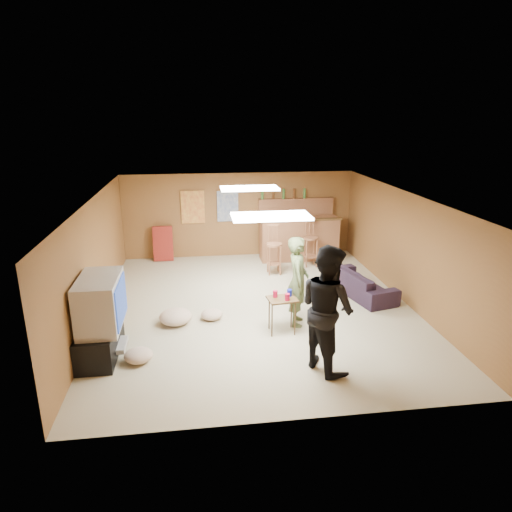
{
  "coord_description": "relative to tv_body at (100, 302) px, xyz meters",
  "views": [
    {
      "loc": [
        -1.15,
        -8.23,
        3.7
      ],
      "look_at": [
        0.0,
        0.2,
        1.0
      ],
      "focal_mm": 32.0,
      "sensor_mm": 36.0,
      "label": 1
    }
  ],
  "objects": [
    {
      "name": "tv_stand",
      "position": [
        -0.07,
        0.0,
        -0.65
      ],
      "size": [
        0.55,
        1.3,
        0.5
      ],
      "primitive_type": "cube",
      "color": "black",
      "rests_on": "ground"
    },
    {
      "name": "wall_right",
      "position": [
        5.65,
        1.5,
        0.2
      ],
      "size": [
        0.02,
        7.0,
        2.2
      ],
      "primitive_type": "cube",
      "color": "brown",
      "rests_on": "ground"
    },
    {
      "name": "tray_table",
      "position": [
        2.93,
        0.39,
        -0.58
      ],
      "size": [
        0.53,
        0.45,
        0.64
      ],
      "primitive_type": "cube",
      "rotation": [
        0.0,
        0.0,
        0.12
      ],
      "color": "#432C15",
      "rests_on": "ground"
    },
    {
      "name": "wall_left",
      "position": [
        -0.35,
        1.5,
        0.2
      ],
      "size": [
        0.02,
        7.0,
        2.2
      ],
      "primitive_type": "cube",
      "color": "brown",
      "rests_on": "ground"
    },
    {
      "name": "tv_screen",
      "position": [
        0.31,
        0.0,
        0.0
      ],
      "size": [
        0.02,
        0.95,
        0.65
      ],
      "primitive_type": "cube",
      "color": "navy",
      "rests_on": "tv_body"
    },
    {
      "name": "bar_stool_left",
      "position": [
        3.31,
        3.4,
        -0.24
      ],
      "size": [
        0.49,
        0.49,
        1.32
      ],
      "primitive_type": null,
      "rotation": [
        0.0,
        0.0,
        0.18
      ],
      "color": "brown",
      "rests_on": "ground"
    },
    {
      "name": "person_black",
      "position": [
        3.36,
        -0.81,
        0.06
      ],
      "size": [
        1.04,
        1.14,
        1.92
      ],
      "primitive_type": "imported",
      "rotation": [
        0.0,
        0.0,
        1.98
      ],
      "color": "black",
      "rests_on": "ground"
    },
    {
      "name": "cushion_far",
      "position": [
        0.54,
        -0.29,
        -0.8
      ],
      "size": [
        0.58,
        0.58,
        0.2
      ],
      "primitive_type": "ellipsoid",
      "rotation": [
        0.0,
        0.0,
        -0.4
      ],
      "color": "tan",
      "rests_on": "ground"
    },
    {
      "name": "ceiling_panel_back",
      "position": [
        2.65,
        2.7,
        1.27
      ],
      "size": [
        1.2,
        0.6,
        0.04
      ],
      "primitive_type": "cube",
      "color": "white",
      "rests_on": "ceiling"
    },
    {
      "name": "ceiling",
      "position": [
        2.65,
        1.5,
        1.3
      ],
      "size": [
        6.0,
        7.0,
        0.02
      ],
      "primitive_type": "cube",
      "color": "silver",
      "rests_on": "ground"
    },
    {
      "name": "tv_body",
      "position": [
        0.0,
        0.0,
        0.0
      ],
      "size": [
        0.6,
        1.1,
        0.8
      ],
      "primitive_type": "cube",
      "color": "#B2B2B7",
      "rests_on": "tv_stand"
    },
    {
      "name": "bar_stool_right",
      "position": [
        4.31,
        3.85,
        -0.33
      ],
      "size": [
        0.42,
        0.42,
        1.14
      ],
      "primitive_type": null,
      "rotation": [
        0.0,
        0.0,
        -0.18
      ],
      "color": "brown",
      "rests_on": "ground"
    },
    {
      "name": "sofa",
      "position": [
        4.91,
        1.89,
        -0.64
      ],
      "size": [
        1.1,
        1.91,
        0.52
      ],
      "primitive_type": "imported",
      "rotation": [
        0.0,
        0.0,
        1.81
      ],
      "color": "black",
      "rests_on": "ground"
    },
    {
      "name": "cushion_mid",
      "position": [
        1.73,
        1.08,
        -0.81
      ],
      "size": [
        0.41,
        0.41,
        0.18
      ],
      "primitive_type": "ellipsoid",
      "rotation": [
        0.0,
        0.0,
        -0.01
      ],
      "color": "tan",
      "rests_on": "ground"
    },
    {
      "name": "cup_blue",
      "position": [
        3.07,
        0.48,
        -0.2
      ],
      "size": [
        0.11,
        0.11,
        0.12
      ],
      "primitive_type": "cylinder",
      "rotation": [
        0.0,
        0.0,
        -0.24
      ],
      "color": "#151C93",
      "rests_on": "tray_table"
    },
    {
      "name": "ceiling_panel_front",
      "position": [
        2.65,
        0.0,
        1.27
      ],
      "size": [
        1.2,
        0.6,
        0.04
      ],
      "primitive_type": "cube",
      "color": "white",
      "rests_on": "ceiling"
    },
    {
      "name": "dvd_box",
      "position": [
        0.15,
        0.0,
        -0.75
      ],
      "size": [
        0.35,
        0.5,
        0.08
      ],
      "primitive_type": "cube",
      "color": "#B2B2B7",
      "rests_on": "tv_stand"
    },
    {
      "name": "cup_red_far",
      "position": [
        2.99,
        0.29,
        -0.2
      ],
      "size": [
        0.09,
        0.09,
        0.12
      ],
      "primitive_type": "cylinder",
      "rotation": [
        0.0,
        0.0,
        -0.1
      ],
      "color": "#AE0B2E",
      "rests_on": "tray_table"
    },
    {
      "name": "wall_front",
      "position": [
        2.65,
        -2.0,
        0.2
      ],
      "size": [
        6.0,
        0.02,
        2.2
      ],
      "primitive_type": "cube",
      "color": "brown",
      "rests_on": "ground"
    },
    {
      "name": "wall_back",
      "position": [
        2.65,
        5.0,
        0.2
      ],
      "size": [
        6.0,
        0.02,
        2.2
      ],
      "primitive_type": "cube",
      "color": "brown",
      "rests_on": "ground"
    },
    {
      "name": "bar_backing",
      "position": [
        4.15,
        4.92,
        0.3
      ],
      "size": [
        2.0,
        0.14,
        0.6
      ],
      "primitive_type": "cube",
      "color": "brown",
      "rests_on": "bar_counter"
    },
    {
      "name": "bar_lip",
      "position": [
        4.15,
        4.2,
        0.2
      ],
      "size": [
        2.1,
        0.12,
        0.05
      ],
      "primitive_type": "cube",
      "color": "#432C15",
      "rests_on": "bar_counter"
    },
    {
      "name": "person_olive",
      "position": [
        3.26,
        0.7,
        -0.08
      ],
      "size": [
        0.5,
        0.66,
        1.64
      ],
      "primitive_type": "imported",
      "rotation": [
        0.0,
        0.0,
        1.38
      ],
      "color": "#4C5933",
      "rests_on": "ground"
    },
    {
      "name": "poster_right",
      "position": [
        2.35,
        4.96,
        0.45
      ],
      "size": [
        0.55,
        0.03,
        0.8
      ],
      "primitive_type": "cube",
      "color": "#334C99",
      "rests_on": "wall_back"
    },
    {
      "name": "cup_red_near",
      "position": [
        2.82,
        0.46,
        -0.2
      ],
      "size": [
        0.11,
        0.11,
        0.12
      ],
      "primitive_type": "cylinder",
      "rotation": [
        0.0,
        0.0,
        0.43
      ],
      "color": "#AE0B2E",
      "rests_on": "tray_table"
    },
    {
      "name": "poster_left",
      "position": [
        1.45,
        4.96,
        0.45
      ],
      "size": [
        0.6,
        0.03,
        0.85
      ],
      "primitive_type": "cube",
      "color": "#BF3F26",
      "rests_on": "wall_back"
    },
    {
      "name": "folding_chair_stack",
      "position": [
        0.65,
        4.8,
        -0.45
      ],
      "size": [
        0.5,
        0.26,
        0.91
      ],
      "primitive_type": "cube",
      "rotation": [
        -0.14,
        0.0,
        0.0
      ],
      "color": "maroon",
      "rests_on": "ground"
    },
    {
      "name": "bottle_row",
      "position": [
        3.81,
        4.88,
        0.75
      ],
      "size": [
        1.2,
        0.08,
        0.26
      ],
      "primitive_type": null,
      "color": "#3F7233",
      "rests_on": "bar_shelf"
    },
    {
      "name": "bar_shelf",
      "position": [
        4.15,
        4.9,
        0.6
      ],
      "size": [
        2.0,
        0.18,
        0.05
      ],
      "primitive_type": "cube",
      "color": "brown",
      "rests_on": "bar_backing"
    },
    {
      "name": "bar_counter",
      "position": [
        4.15,
        4.45,
        -0.35
      ],
      "size": [
        2.0,
        0.6,
        1.1
      ],
      "primitive_type": "cube",
      "color": "brown",
      "rests_on": "ground"
    },
    {
      "name": "cushion_near_tv",
      "position": [
        1.07,
        0.98,
        -0.77
      ],
      "size": [
        0.68,
        0.68,
        0.27
      ],
      "primitive_type": "ellipsoid",
      "rotation": [
        0.0,
        0.0,
        -0.15
      ],
      "color": "tan",
      "rests_on": "ground"
    },
    {
      "name": "ground",
      "position": [
        2.65,
        1.5,
        -0.9
      ],
      "size": [
        7.0,
        7.0,
        0.0
      ],
      "primitive_type": "plane",
      "color": "tan",
      "rests_on": "ground"
    }
  ]
}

